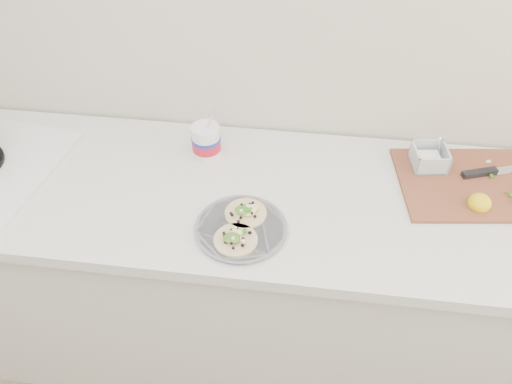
# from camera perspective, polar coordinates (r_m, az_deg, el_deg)

# --- Properties ---
(counter) EXTENTS (2.44, 0.66, 0.90)m
(counter) POSITION_cam_1_polar(r_m,az_deg,el_deg) (1.91, -7.06, -8.91)
(counter) COLOR silver
(counter) RESTS_ON ground
(taco_plate) EXTENTS (0.26, 0.26, 0.04)m
(taco_plate) POSITION_cam_1_polar(r_m,az_deg,el_deg) (1.41, -1.75, -3.91)
(taco_plate) COLOR slate
(taco_plate) RESTS_ON counter
(tub) EXTENTS (0.10, 0.10, 0.21)m
(tub) POSITION_cam_1_polar(r_m,az_deg,el_deg) (1.64, -5.66, 6.07)
(tub) COLOR white
(tub) RESTS_ON counter
(cutboard) EXTENTS (0.52, 0.39, 0.07)m
(cutboard) POSITION_cam_1_polar(r_m,az_deg,el_deg) (1.70, 23.67, 1.47)
(cutboard) COLOR brown
(cutboard) RESTS_ON counter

